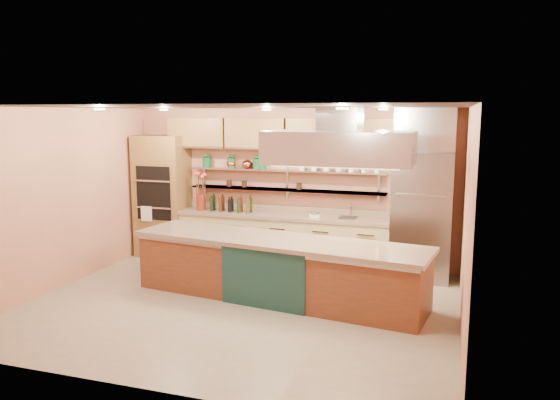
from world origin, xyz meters
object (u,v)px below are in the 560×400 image
(copper_kettle, at_px, (247,164))
(green_canister, at_px, (263,164))
(island, at_px, (277,269))
(flower_vase, at_px, (201,202))
(refrigerator, at_px, (422,216))
(kitchen_scale, at_px, (315,214))

(copper_kettle, xyz_separation_m, green_canister, (0.30, 0.00, 0.00))
(island, xyz_separation_m, flower_vase, (-2.05, 1.69, 0.63))
(copper_kettle, bearing_deg, refrigerator, -4.19)
(green_canister, bearing_deg, flower_vase, -169.09)
(refrigerator, distance_m, island, 2.63)
(refrigerator, bearing_deg, green_canister, 175.37)
(island, relative_size, kitchen_scale, 24.37)
(refrigerator, bearing_deg, island, -139.01)
(refrigerator, xyz_separation_m, island, (-1.93, -1.68, -0.60))
(copper_kettle, height_order, green_canister, green_canister)
(kitchen_scale, bearing_deg, refrigerator, -20.05)
(copper_kettle, bearing_deg, kitchen_scale, -9.24)
(kitchen_scale, bearing_deg, island, -114.61)
(kitchen_scale, bearing_deg, copper_kettle, 151.03)
(island, bearing_deg, green_canister, 123.34)
(island, bearing_deg, flower_vase, 148.43)
(green_canister, bearing_deg, kitchen_scale, -11.83)
(island, bearing_deg, kitchen_scale, 93.08)
(refrigerator, height_order, copper_kettle, refrigerator)
(flower_vase, bearing_deg, kitchen_scale, 0.00)
(green_canister, bearing_deg, island, -64.62)
(kitchen_scale, distance_m, copper_kettle, 1.59)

